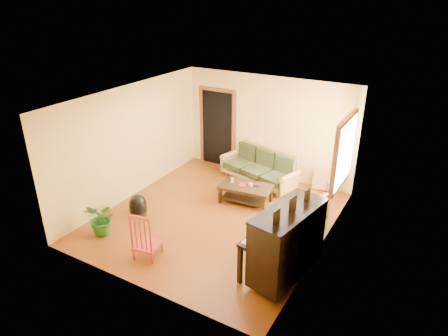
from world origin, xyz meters
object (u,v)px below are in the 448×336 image
Objects in this scene: potted_plant at (102,219)px; coffee_table at (246,194)px; piano at (287,244)px; ceramic_crock at (332,188)px; footstool at (138,208)px; sofa at (258,167)px; armchair at (307,208)px; red_chair at (146,234)px.

coffee_table is at bearing 54.10° from potted_plant.
piano reaches higher than ceramic_crock.
footstool is (-1.75, -1.65, -0.03)m from coffee_table.
sofa is 4.01m from potted_plant.
footstool reaches higher than ceramic_crock.
armchair is 0.81× the size of red_chair.
ceramic_crock is at bearing 25.93° from sofa.
sofa is 2.14m from armchair.
footstool is (-1.55, -2.73, -0.25)m from sofa.
armchair reaches higher than potted_plant.
footstool is at bearing -104.85° from sofa.
armchair is 0.52× the size of piano.
ceramic_crock is (0.07, 1.63, -0.25)m from armchair.
piano is 3.90× the size of footstool.
potted_plant reaches higher than ceramic_crock.
red_chair is (-2.38, -0.74, -0.18)m from piano.
coffee_table is at bearing 65.18° from red_chair.
sofa is 1.37× the size of piano.
piano is 1.56× the size of red_chair.
piano is (1.95, -3.02, 0.22)m from sofa.
red_chair reaches higher than coffee_table.
ceramic_crock is (-0.17, 3.37, -0.51)m from piano.
ceramic_crock is (2.21, 4.10, -0.33)m from red_chair.
piano is at bearing -47.96° from coffee_table.
potted_plant is (-3.45, -4.00, 0.21)m from ceramic_crock.
armchair is at bearing -7.77° from coffee_table.
coffee_table reaches higher than ceramic_crock.
piano is at bearing -42.30° from sofa.
sofa is 7.30× the size of ceramic_crock.
ceramic_crock is at bearing 41.86° from coffee_table.
coffee_table is 2.13m from ceramic_crock.
potted_plant is at bearing -131.33° from armchair.
red_chair is 4.68m from ceramic_crock.
piano is at bearing -4.76° from footstool.
armchair is at bearing 34.98° from potted_plant.
potted_plant is (-3.62, -0.63, -0.30)m from piano.
potted_plant is at bearing -99.76° from sofa.
piano reaches higher than footstool.
potted_plant reaches higher than footstool.
coffee_table is (0.20, -1.07, -0.22)m from sofa.
coffee_table is at bearing -174.08° from armchair.
sofa is at bearing 156.98° from armchair.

